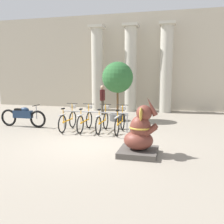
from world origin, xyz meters
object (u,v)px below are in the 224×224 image
object	(u,v)px
bicycle_2	(102,121)
bicycle_1	(85,120)
person_pedestrian	(102,97)
motorcycle	(23,116)
bicycle_3	(120,122)
bicycle_0	(68,120)
potted_tree	(118,80)
elephant_statue	(140,135)

from	to	relation	value
bicycle_2	bicycle_1	bearing A→B (deg)	-178.00
person_pedestrian	motorcycle	bearing A→B (deg)	-121.19
person_pedestrian	bicycle_3	bearing A→B (deg)	-64.52
bicycle_0	person_pedestrian	size ratio (longest dim) A/B	1.04
bicycle_0	bicycle_3	bearing A→B (deg)	1.18
bicycle_0	potted_tree	bearing A→B (deg)	59.31
person_pedestrian	bicycle_1	bearing A→B (deg)	-83.44
bicycle_0	bicycle_3	distance (m)	2.15
potted_tree	bicycle_0	bearing A→B (deg)	-120.69
bicycle_1	bicycle_3	size ratio (longest dim) A/B	1.00
bicycle_1	person_pedestrian	xyz separation A→B (m)	(-0.46, 3.97, 0.56)
bicycle_2	elephant_statue	world-z (taller)	elephant_statue
bicycle_2	motorcycle	world-z (taller)	bicycle_2
bicycle_3	motorcycle	world-z (taller)	bicycle_3
bicycle_2	motorcycle	size ratio (longest dim) A/B	0.79
motorcycle	potted_tree	world-z (taller)	potted_tree
bicycle_1	person_pedestrian	bearing A→B (deg)	96.56
elephant_statue	motorcycle	world-z (taller)	elephant_statue
motorcycle	person_pedestrian	xyz separation A→B (m)	(2.38, 3.94, 0.50)
bicycle_0	elephant_statue	bearing A→B (deg)	-36.68
bicycle_3	bicycle_2	bearing A→B (deg)	177.83
elephant_statue	person_pedestrian	distance (m)	7.13
elephant_statue	potted_tree	size ratio (longest dim) A/B	0.59
bicycle_0	elephant_statue	distance (m)	4.08
bicycle_0	potted_tree	distance (m)	3.30
person_pedestrian	potted_tree	size ratio (longest dim) A/B	0.58
bicycle_1	bicycle_3	xyz separation A→B (m)	(1.44, -0.00, 0.00)
bicycle_0	bicycle_1	size ratio (longest dim) A/B	1.00
bicycle_2	potted_tree	size ratio (longest dim) A/B	0.60
bicycle_1	motorcycle	size ratio (longest dim) A/B	0.79
bicycle_2	person_pedestrian	distance (m)	4.15
bicycle_1	bicycle_2	xyz separation A→B (m)	(0.72, 0.03, 0.00)
bicycle_0	motorcycle	distance (m)	2.13
bicycle_1	bicycle_3	bearing A→B (deg)	-0.09
bicycle_1	bicycle_3	world-z (taller)	same
bicycle_2	motorcycle	distance (m)	3.56
bicycle_0	person_pedestrian	world-z (taller)	person_pedestrian
bicycle_0	bicycle_2	distance (m)	1.44
elephant_statue	potted_tree	xyz separation A→B (m)	(-1.80, 4.93, 1.43)
bicycle_1	bicycle_2	size ratio (longest dim) A/B	1.00
bicycle_3	person_pedestrian	world-z (taller)	person_pedestrian
bicycle_2	bicycle_3	bearing A→B (deg)	-2.17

